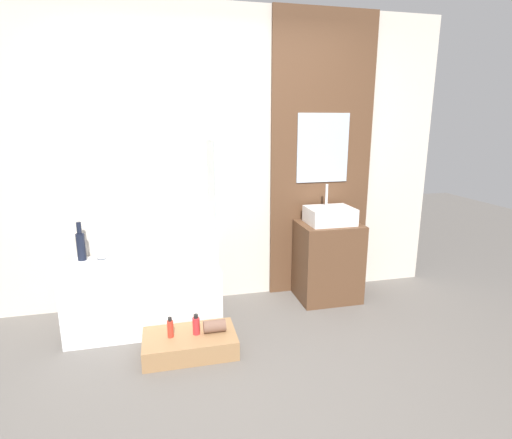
{
  "coord_description": "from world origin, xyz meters",
  "views": [
    {
      "loc": [
        -0.51,
        -1.99,
        1.64
      ],
      "look_at": [
        0.13,
        0.72,
        0.95
      ],
      "focal_mm": 28.0,
      "sensor_mm": 36.0,
      "label": 1
    }
  ],
  "objects_px": {
    "sink": "(330,215)",
    "vase_round_light": "(101,253)",
    "vase_tall_dark": "(81,245)",
    "bottle_soap_primary": "(170,328)",
    "bathtub": "(146,293)",
    "wooden_step_bench": "(190,343)",
    "bottle_soap_secondary": "(196,325)"
  },
  "relations": [
    {
      "from": "sink",
      "to": "vase_tall_dark",
      "type": "bearing_deg",
      "value": 175.85
    },
    {
      "from": "bathtub",
      "to": "vase_round_light",
      "type": "height_order",
      "value": "vase_round_light"
    },
    {
      "from": "sink",
      "to": "bottle_soap_secondary",
      "type": "bearing_deg",
      "value": -153.54
    },
    {
      "from": "bathtub",
      "to": "vase_tall_dark",
      "type": "bearing_deg",
      "value": 154.06
    },
    {
      "from": "wooden_step_bench",
      "to": "vase_tall_dark",
      "type": "height_order",
      "value": "vase_tall_dark"
    },
    {
      "from": "bathtub",
      "to": "bottle_soap_primary",
      "type": "height_order",
      "value": "bathtub"
    },
    {
      "from": "wooden_step_bench",
      "to": "vase_tall_dark",
      "type": "bearing_deg",
      "value": 135.93
    },
    {
      "from": "vase_tall_dark",
      "to": "vase_round_light",
      "type": "distance_m",
      "value": 0.18
    },
    {
      "from": "bottle_soap_primary",
      "to": "sink",
      "type": "bearing_deg",
      "value": 23.55
    },
    {
      "from": "vase_round_light",
      "to": "sink",
      "type": "bearing_deg",
      "value": -3.91
    },
    {
      "from": "bathtub",
      "to": "sink",
      "type": "height_order",
      "value": "sink"
    },
    {
      "from": "vase_tall_dark",
      "to": "bottle_soap_primary",
      "type": "height_order",
      "value": "vase_tall_dark"
    },
    {
      "from": "bottle_soap_primary",
      "to": "vase_round_light",
      "type": "bearing_deg",
      "value": 124.46
    },
    {
      "from": "vase_tall_dark",
      "to": "bottle_soap_primary",
      "type": "distance_m",
      "value": 1.14
    },
    {
      "from": "bottle_soap_primary",
      "to": "bottle_soap_secondary",
      "type": "relative_size",
      "value": 0.99
    },
    {
      "from": "bathtub",
      "to": "vase_tall_dark",
      "type": "xyz_separation_m",
      "value": [
        -0.51,
        0.25,
        0.38
      ]
    },
    {
      "from": "sink",
      "to": "vase_tall_dark",
      "type": "height_order",
      "value": "sink"
    },
    {
      "from": "bathtub",
      "to": "sink",
      "type": "bearing_deg",
      "value": 3.15
    },
    {
      "from": "wooden_step_bench",
      "to": "vase_round_light",
      "type": "bearing_deg",
      "value": 130.61
    },
    {
      "from": "sink",
      "to": "bathtub",
      "type": "bearing_deg",
      "value": -176.85
    },
    {
      "from": "vase_tall_dark",
      "to": "vase_round_light",
      "type": "height_order",
      "value": "vase_tall_dark"
    },
    {
      "from": "bathtub",
      "to": "vase_round_light",
      "type": "distance_m",
      "value": 0.52
    },
    {
      "from": "sink",
      "to": "vase_round_light",
      "type": "xyz_separation_m",
      "value": [
        -2.0,
        0.14,
        -0.25
      ]
    },
    {
      "from": "sink",
      "to": "vase_round_light",
      "type": "height_order",
      "value": "sink"
    },
    {
      "from": "bathtub",
      "to": "bottle_soap_secondary",
      "type": "bearing_deg",
      "value": -56.46
    },
    {
      "from": "bathtub",
      "to": "wooden_step_bench",
      "type": "distance_m",
      "value": 0.66
    },
    {
      "from": "bathtub",
      "to": "wooden_step_bench",
      "type": "relative_size",
      "value": 1.78
    },
    {
      "from": "bathtub",
      "to": "bottle_soap_primary",
      "type": "xyz_separation_m",
      "value": [
        0.18,
        -0.55,
        -0.04
      ]
    },
    {
      "from": "vase_tall_dark",
      "to": "bottle_soap_primary",
      "type": "relative_size",
      "value": 2.15
    },
    {
      "from": "vase_tall_dark",
      "to": "vase_round_light",
      "type": "relative_size",
      "value": 3.01
    },
    {
      "from": "sink",
      "to": "bottle_soap_primary",
      "type": "distance_m",
      "value": 1.71
    },
    {
      "from": "bathtub",
      "to": "wooden_step_bench",
      "type": "height_order",
      "value": "bathtub"
    }
  ]
}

